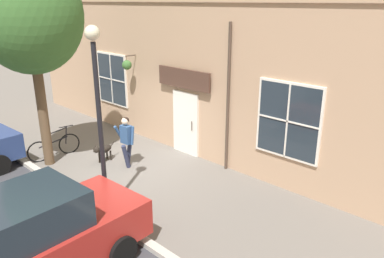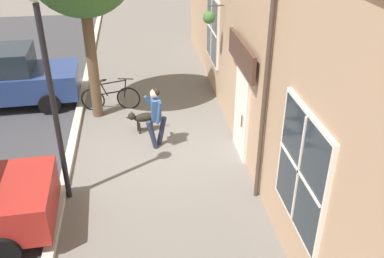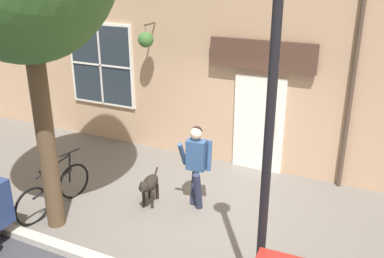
{
  "view_description": "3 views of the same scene",
  "coord_description": "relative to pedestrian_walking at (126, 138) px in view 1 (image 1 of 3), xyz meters",
  "views": [
    {
      "loc": [
        6.14,
        8.61,
        4.88
      ],
      "look_at": [
        -1.06,
        1.73,
        1.45
      ],
      "focal_mm": 35.0,
      "sensor_mm": 36.0,
      "label": 1
    },
    {
      "loc": [
        0.21,
        9.21,
        5.71
      ],
      "look_at": [
        -0.94,
        0.63,
        0.88
      ],
      "focal_mm": 40.0,
      "sensor_mm": 36.0,
      "label": 2
    },
    {
      "loc": [
        6.18,
        2.78,
        4.24
      ],
      "look_at": [
        -0.53,
        -0.43,
        1.37
      ],
      "focal_mm": 40.0,
      "sensor_mm": 36.0,
      "label": 3
    }
  ],
  "objects": [
    {
      "name": "ground_plane",
      "position": [
        0.16,
        0.16,
        -0.95
      ],
      "size": [
        90.0,
        90.0,
        0.0
      ],
      "primitive_type": "plane",
      "color": "#66605B"
    },
    {
      "name": "parked_car_mid_block",
      "position": [
        4.29,
        2.81,
        -0.07
      ],
      "size": [
        4.38,
        2.09,
        1.75
      ],
      "color": "maroon",
      "rests_on": "ground_plane"
    },
    {
      "name": "pedestrian_walking",
      "position": [
        0.0,
        0.0,
        0.0
      ],
      "size": [
        0.55,
        0.55,
        1.6
      ],
      "color": "#282D47",
      "rests_on": "ground_plane"
    },
    {
      "name": "leaning_bicycle",
      "position": [
        1.22,
        -2.3,
        -0.57
      ],
      "size": [
        1.74,
        0.21,
        1.0
      ],
      "color": "black",
      "rests_on": "ground_plane"
    },
    {
      "name": "storefront_facade",
      "position": [
        -2.18,
        0.17,
        1.55
      ],
      "size": [
        0.95,
        18.0,
        4.98
      ],
      "color": "tan",
      "rests_on": "ground_plane"
    },
    {
      "name": "street_tree_by_curb",
      "position": [
        1.57,
        -2.01,
        3.42
      ],
      "size": [
        3.0,
        2.7,
        6.15
      ],
      "color": "brown",
      "rests_on": "ground_plane"
    },
    {
      "name": "street_lamp",
      "position": [
        1.99,
        1.81,
        1.97
      ],
      "size": [
        0.32,
        0.32,
        4.41
      ],
      "color": "black",
      "rests_on": "ground_plane"
    },
    {
      "name": "dog_on_leash",
      "position": [
        0.34,
        -0.81,
        -0.53
      ],
      "size": [
        0.96,
        0.38,
        0.64
      ],
      "color": "black",
      "rests_on": "ground_plane"
    }
  ]
}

